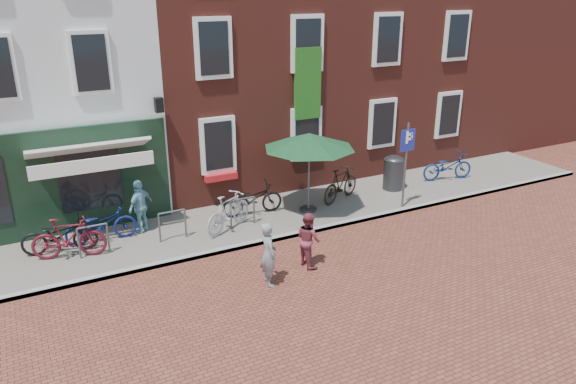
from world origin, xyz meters
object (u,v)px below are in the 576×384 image
parking_sign (407,153)px  bicycle_3 (228,212)px  parasol (309,138)px  bicycle_4 (252,199)px  woman (268,254)px  cafe_person (140,206)px  bicycle_6 (447,166)px  litter_bin (394,171)px  bicycle_2 (101,224)px  boy (309,239)px  bicycle_0 (59,235)px  bicycle_5 (341,184)px  bicycle_1 (69,238)px

parking_sign → bicycle_3: parking_sign is taller
parasol → bicycle_4: size_ratio=1.47×
woman → cafe_person: 4.44m
bicycle_3 → bicycle_6: size_ratio=0.97×
litter_bin → cafe_person: (-8.19, 0.45, 0.12)m
bicycle_2 → bicycle_4: same height
boy → bicycle_0: bearing=54.9°
bicycle_3 → bicycle_5: bearing=-112.1°
woman → bicycle_5: (4.15, 3.47, -0.13)m
parking_sign → bicycle_1: bearing=173.2°
woman → bicycle_0: 5.47m
bicycle_4 → bicycle_3: bearing=128.9°
boy → bicycle_4: boy is taller
cafe_person → bicycle_0: bearing=-28.8°
bicycle_2 → bicycle_3: size_ratio=1.03×
parasol → bicycle_0: (-6.91, 0.47, -1.77)m
parking_sign → cafe_person: (-7.49, 1.86, -0.96)m
boy → bicycle_2: bearing=47.5°
boy → bicycle_1: boy is taller
litter_bin → woman: (-6.26, -3.54, 0.03)m
bicycle_3 → bicycle_5: (3.94, 0.47, 0.00)m
parasol → cafe_person: parasol is taller
bicycle_2 → bicycle_6: same height
woman → bicycle_2: size_ratio=0.84×
woman → bicycle_2: (-3.02, 3.86, -0.19)m
parking_sign → parasol: bearing=158.6°
bicycle_5 → boy: bearing=113.5°
boy → bicycle_6: bearing=-70.4°
bicycle_0 → bicycle_3: bicycle_3 is taller
bicycle_2 → bicycle_3: 3.35m
litter_bin → bicycle_3: 6.07m
parking_sign → bicycle_4: size_ratio=1.43×
bicycle_4 → bicycle_1: bearing=99.4°
bicycle_5 → bicycle_6: bicycle_5 is taller
bicycle_1 → parasol: bearing=-75.3°
cafe_person → boy: bearing=93.8°
boy → bicycle_6: size_ratio=0.75×
bicycle_1 → bicycle_3: 4.10m
bicycle_0 → cafe_person: bearing=-71.0°
boy → bicycle_0: boy is taller
bicycle_0 → bicycle_6: 12.58m
cafe_person → bicycle_0: (-2.13, -0.33, -0.27)m
parking_sign → bicycle_3: (-5.34, 0.86, -1.17)m
litter_bin → woman: bearing=-150.5°
bicycle_4 → bicycle_6: same height
cafe_person → bicycle_6: cafe_person is taller
bicycle_1 → bicycle_2: 1.05m
bicycle_0 → bicycle_4: 5.30m
bicycle_3 → bicycle_5: 3.97m
woman → bicycle_1: size_ratio=0.86×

